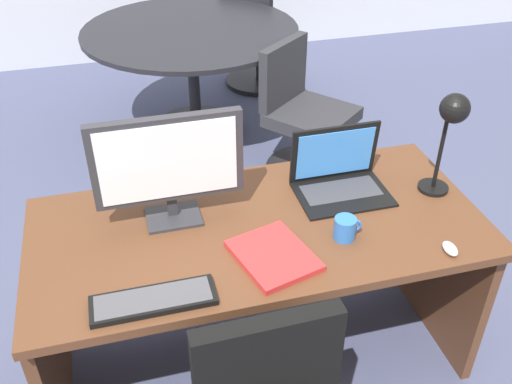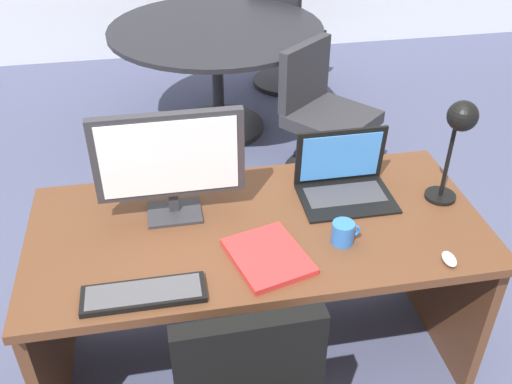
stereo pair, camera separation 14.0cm
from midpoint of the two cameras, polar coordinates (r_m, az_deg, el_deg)
The scene contains 12 objects.
ground at distance 3.76m, azimuth -2.94°, elevation 1.86°, with size 12.00×12.00×0.00m, color #474C6B.
desk at distance 2.30m, azimuth 1.70°, elevation -6.69°, with size 1.67×0.78×0.73m.
monitor at distance 2.05m, azimuth -6.61°, elevation 3.17°, with size 0.53×0.16×0.42m.
laptop at distance 2.30m, azimuth 10.28°, elevation 1.70°, with size 0.36×0.26×0.25m.
keyboard at distance 1.87m, azimuth -8.87°, elevation -9.95°, with size 0.39×0.13×0.02m.
mouse at distance 2.08m, azimuth 20.34°, elevation -6.26°, with size 0.04×0.08×0.03m.
desk_lamp at distance 2.22m, azimuth 21.05°, elevation 5.70°, with size 0.12×0.14×0.43m.
book at distance 1.98m, azimuth 3.11°, elevation -6.42°, with size 0.30×0.34×0.02m.
coffee_mug at distance 2.06m, azimuth 10.54°, elevation -4.02°, with size 0.10×0.08×0.08m.
meeting_table at distance 4.02m, azimuth -2.87°, elevation 13.50°, with size 1.42×1.42×0.76m.
meeting_chair_near at distance 4.81m, azimuth 3.61°, elevation 14.09°, with size 0.65×0.66×0.85m.
meeting_chair_far at distance 3.63m, azimuth 7.80°, elevation 6.46°, with size 0.65×0.65×0.83m.
Camera 2 is at (-0.31, -1.64, 2.05)m, focal length 40.64 mm.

